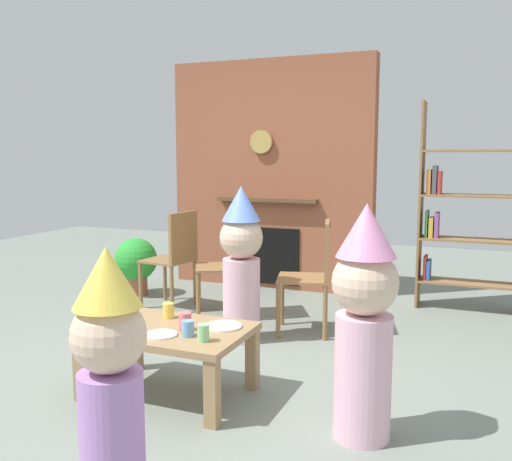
{
  "coord_description": "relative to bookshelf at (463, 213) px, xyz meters",
  "views": [
    {
      "loc": [
        1.56,
        -3.02,
        1.41
      ],
      "look_at": [
        0.15,
        0.4,
        0.92
      ],
      "focal_mm": 39.6,
      "sensor_mm": 36.0,
      "label": 1
    }
  ],
  "objects": [
    {
      "name": "bookshelf",
      "position": [
        0.0,
        0.0,
        0.0
      ],
      "size": [
        0.9,
        0.28,
        1.9
      ],
      "color": "olive",
      "rests_on": "ground_plane"
    },
    {
      "name": "dining_chair_left",
      "position": [
        -2.44,
        -0.96,
        -0.38
      ],
      "size": [
        0.44,
        0.44,
        0.9
      ],
      "rotation": [
        0.0,
        0.0,
        3.03
      ],
      "color": "olive",
      "rests_on": "ground_plane"
    },
    {
      "name": "paper_cup_center",
      "position": [
        -1.31,
        -2.75,
        -0.44
      ],
      "size": [
        0.07,
        0.07,
        0.09
      ],
      "primitive_type": "cylinder",
      "color": "#669EE0",
      "rests_on": "coffee_table"
    },
    {
      "name": "paper_plate_front",
      "position": [
        -1.2,
        -2.52,
        -0.48
      ],
      "size": [
        0.22,
        0.22,
        0.01
      ],
      "primitive_type": "cylinder",
      "color": "white",
      "rests_on": "coffee_table"
    },
    {
      "name": "child_with_cone_hat",
      "position": [
        -1.13,
        -3.69,
        -0.33
      ],
      "size": [
        0.3,
        0.3,
        1.07
      ],
      "rotation": [
        0.0,
        0.0,
        1.91
      ],
      "color": "#B27FCC",
      "rests_on": "ground_plane"
    },
    {
      "name": "paper_cup_near_right",
      "position": [
        -1.19,
        -2.8,
        -0.44
      ],
      "size": [
        0.07,
        0.07,
        0.09
      ],
      "primitive_type": "cylinder",
      "color": "#8CD18C",
      "rests_on": "coffee_table"
    },
    {
      "name": "potted_plant_short",
      "position": [
        -3.07,
        -0.68,
        -0.56
      ],
      "size": [
        0.43,
        0.43,
        0.58
      ],
      "color": "#9E5B42",
      "rests_on": "ground_plane"
    },
    {
      "name": "dining_chair_middle",
      "position": [
        -1.86,
        -1.02,
        -0.38
      ],
      "size": [
        0.54,
        0.54,
        0.9
      ],
      "rotation": [
        0.0,
        0.0,
        3.62
      ],
      "color": "olive",
      "rests_on": "ground_plane"
    },
    {
      "name": "birthday_cake_slice",
      "position": [
        -1.82,
        -2.57,
        -0.46
      ],
      "size": [
        0.1,
        0.1,
        0.06
      ],
      "primitive_type": "cone",
      "color": "pink",
      "rests_on": "coffee_table"
    },
    {
      "name": "child_in_pink",
      "position": [
        -0.33,
        -2.73,
        -0.27
      ],
      "size": [
        0.33,
        0.33,
        1.18
      ],
      "rotation": [
        0.0,
        0.0,
        3.07
      ],
      "color": "#EAB2C6",
      "rests_on": "ground_plane"
    },
    {
      "name": "dining_chair_right",
      "position": [
        -1.04,
        -1.19,
        -0.38
      ],
      "size": [
        0.49,
        0.49,
        0.9
      ],
      "rotation": [
        0.0,
        0.0,
        3.4
      ],
      "color": "olive",
      "rests_on": "ground_plane"
    },
    {
      "name": "child_by_the_chairs",
      "position": [
        -1.5,
        -1.58,
        -0.27
      ],
      "size": [
        0.33,
        0.33,
        1.18
      ],
      "rotation": [
        0.0,
        0.0,
        -1.56
      ],
      "color": "#EAB2C6",
      "rests_on": "ground_plane"
    },
    {
      "name": "brick_fireplace_feature",
      "position": [
        -1.94,
        0.2,
        0.3
      ],
      "size": [
        2.2,
        0.28,
        2.4
      ],
      "color": "#935138",
      "rests_on": "ground_plane"
    },
    {
      "name": "coffee_table",
      "position": [
        -1.49,
        -2.65,
        -0.56
      ],
      "size": [
        0.93,
        0.63,
        0.41
      ],
      "color": "#9E7A51",
      "rests_on": "ground_plane"
    },
    {
      "name": "table_fork",
      "position": [
        -1.71,
        -2.78,
        -0.48
      ],
      "size": [
        0.15,
        0.04,
        0.01
      ],
      "primitive_type": "cube",
      "rotation": [
        0.0,
        0.0,
        0.18
      ],
      "color": "silver",
      "rests_on": "coffee_table"
    },
    {
      "name": "paper_cup_far_left",
      "position": [
        -1.38,
        -2.66,
        -0.44
      ],
      "size": [
        0.07,
        0.07,
        0.1
      ],
      "primitive_type": "cylinder",
      "color": "#E5666B",
      "rests_on": "coffee_table"
    },
    {
      "name": "paper_plate_rear",
      "position": [
        -1.45,
        -2.8,
        -0.48
      ],
      "size": [
        0.18,
        0.18,
        0.01
      ],
      "primitive_type": "cylinder",
      "color": "white",
      "rests_on": "coffee_table"
    },
    {
      "name": "paper_cup_near_left",
      "position": [
        -1.6,
        -2.48,
        -0.44
      ],
      "size": [
        0.07,
        0.07,
        0.09
      ],
      "primitive_type": "cylinder",
      "color": "#F2CC4C",
      "rests_on": "coffee_table"
    },
    {
      "name": "ground_plane",
      "position": [
        -1.36,
        -2.4,
        -0.9
      ],
      "size": [
        12.0,
        12.0,
        0.0
      ],
      "primitive_type": "plane",
      "color": "gray"
    }
  ]
}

